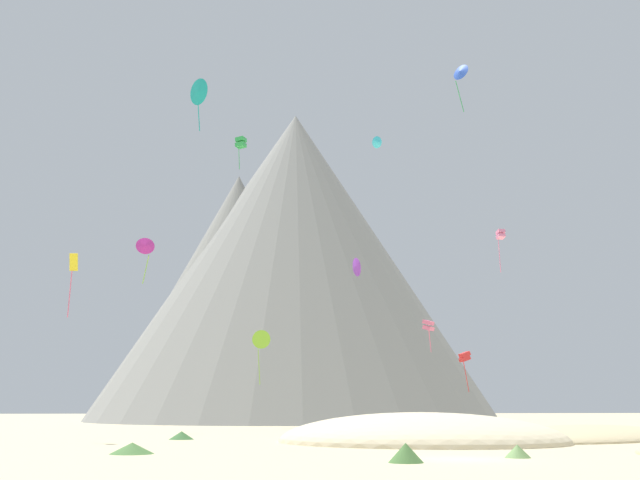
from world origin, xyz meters
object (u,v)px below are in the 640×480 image
(bush_scatter_east, at_px, (132,448))
(kite_violet_mid, at_px, (356,267))
(rock_massif, at_px, (281,269))
(kite_pink_mid, at_px, (501,235))
(kite_green_high, at_px, (241,143))
(kite_lime_low, at_px, (261,340))
(bush_low_patch, at_px, (517,451))
(bush_far_left, at_px, (181,435))
(kite_red_low, at_px, (465,357))
(kite_cyan_high, at_px, (378,142))
(kite_blue_high, at_px, (460,72))
(kite_rainbow_low, at_px, (428,326))
(kite_yellow_low, at_px, (72,272))
(bush_near_left, at_px, (406,453))
(kite_magenta_mid, at_px, (145,246))
(kite_teal_high, at_px, (198,92))

(bush_scatter_east, bearing_deg, kite_violet_mid, 68.94)
(rock_massif, distance_m, kite_violet_mid, 34.28)
(kite_pink_mid, relative_size, kite_green_high, 0.99)
(kite_lime_low, bearing_deg, bush_low_patch, 114.62)
(bush_far_left, relative_size, kite_red_low, 0.39)
(bush_low_patch, bearing_deg, kite_violet_mid, 88.96)
(bush_low_patch, relative_size, kite_cyan_high, 0.83)
(bush_low_patch, height_order, kite_blue_high, kite_blue_high)
(kite_violet_mid, height_order, kite_cyan_high, kite_cyan_high)
(kite_rainbow_low, bearing_deg, kite_pink_mid, 125.22)
(bush_far_left, bearing_deg, kite_pink_mid, 24.57)
(kite_yellow_low, xyz_separation_m, kite_green_high, (11.99, 39.28, 25.27))
(kite_green_high, distance_m, kite_blue_high, 33.69)
(bush_near_left, bearing_deg, bush_low_patch, 22.17)
(kite_violet_mid, bearing_deg, kite_yellow_low, -51.66)
(kite_yellow_low, height_order, kite_blue_high, kite_blue_high)
(kite_green_high, relative_size, kite_lime_low, 0.73)
(rock_massif, xyz_separation_m, kite_cyan_high, (8.58, -47.93, 6.10))
(kite_violet_mid, height_order, kite_magenta_mid, kite_violet_mid)
(bush_far_left, distance_m, kite_yellow_low, 14.79)
(rock_massif, distance_m, kite_magenta_mid, 54.32)
(kite_green_high, height_order, kite_blue_high, kite_blue_high)
(kite_green_high, distance_m, kite_magenta_mid, 29.17)
(kite_red_low, xyz_separation_m, kite_rainbow_low, (-7.36, -12.01, 2.38))
(kite_yellow_low, bearing_deg, kite_blue_high, 64.14)
(bush_scatter_east, relative_size, rock_massif, 0.02)
(rock_massif, bearing_deg, kite_green_high, -103.09)
(bush_scatter_east, height_order, kite_rainbow_low, kite_rainbow_low)
(bush_low_patch, distance_m, bush_scatter_east, 19.84)
(kite_pink_mid, relative_size, kite_yellow_low, 0.94)
(rock_massif, distance_m, kite_yellow_low, 74.29)
(kite_teal_high, bearing_deg, kite_pink_mid, 62.76)
(bush_near_left, xyz_separation_m, kite_blue_high, (15.38, 37.69, 37.28))
(kite_magenta_mid, height_order, kite_lime_low, kite_magenta_mid)
(bush_far_left, relative_size, kite_blue_high, 0.33)
(bush_near_left, bearing_deg, bush_far_left, 116.09)
(kite_cyan_high, bearing_deg, kite_red_low, 3.50)
(kite_pink_mid, height_order, kite_magenta_mid, kite_pink_mid)
(bush_far_left, relative_size, bush_near_left, 1.17)
(bush_low_patch, height_order, kite_yellow_low, kite_yellow_low)
(kite_violet_mid, height_order, kite_green_high, kite_green_high)
(kite_violet_mid, height_order, kite_rainbow_low, kite_violet_mid)
(kite_pink_mid, bearing_deg, kite_lime_low, -37.46)
(kite_yellow_low, height_order, kite_cyan_high, kite_cyan_high)
(kite_yellow_low, bearing_deg, kite_violet_mid, 94.81)
(kite_violet_mid, distance_m, kite_yellow_low, 47.27)
(bush_far_left, xyz_separation_m, kite_cyan_high, (19.35, 20.74, 31.75))
(kite_cyan_high, bearing_deg, rock_massif, 72.00)
(rock_massif, xyz_separation_m, kite_pink_mid, (20.13, -54.54, -6.17))
(bush_near_left, bearing_deg, kite_green_high, 97.67)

